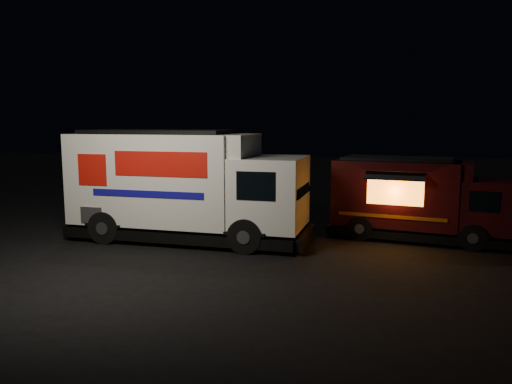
% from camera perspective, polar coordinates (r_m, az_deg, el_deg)
% --- Properties ---
extents(ground, '(80.00, 80.00, 0.00)m').
position_cam_1_polar(ground, '(14.62, -1.68, -6.75)').
color(ground, black).
rests_on(ground, ground).
extents(white_truck, '(7.85, 3.20, 3.48)m').
position_cam_1_polar(white_truck, '(15.83, -7.66, 0.74)').
color(white_truck, white).
rests_on(white_truck, ground).
extents(red_truck, '(5.92, 3.21, 2.61)m').
position_cam_1_polar(red_truck, '(16.64, 18.26, -0.75)').
color(red_truck, '#380A12').
rests_on(red_truck, ground).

